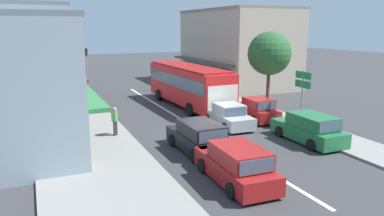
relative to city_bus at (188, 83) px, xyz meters
name	(u,v)px	position (x,y,z in m)	size (l,w,h in m)	color
ground_plane	(208,135)	(-2.08, -7.93, -1.88)	(140.00, 140.00, 0.00)	#353538
lane_centre_line	(183,120)	(-2.08, -3.93, -1.88)	(0.20, 28.00, 0.01)	silver
sidewalk_left	(75,122)	(-8.88, -1.93, -1.81)	(5.20, 44.00, 0.14)	gray
kerb_right	(246,106)	(4.12, -1.93, -1.82)	(2.80, 44.00, 0.12)	gray
shopfront_corner_near	(10,85)	(-12.25, -6.77, 1.53)	(7.16, 9.23, 6.83)	#84939E
shopfront_mid_block	(15,61)	(-12.26, 2.27, 1.98)	(8.04, 8.38, 7.73)	#84939E
shopfront_far_end	(18,56)	(-12.26, 10.47, 1.72)	(9.01, 7.32, 7.22)	#84939E
building_right_far	(236,47)	(9.40, 8.95, 2.14)	(8.58, 13.95, 8.04)	#B2A38E
city_bus	(188,83)	(0.00, 0.00, 0.00)	(3.01, 10.94, 3.23)	red
wagon_adjacent_lane_trail	(199,138)	(-3.80, -10.39, -1.14)	(2.00, 4.53, 1.58)	black
wagon_queue_gap_filler	(236,165)	(-3.97, -14.45, -1.14)	(2.04, 4.55, 1.58)	maroon
sedan_behind_bus_mid	(228,116)	(-0.03, -6.59, -1.22)	(1.99, 4.25, 1.47)	#9EA3A8
parked_wagon_kerb_front	(309,129)	(2.43, -11.26, -1.14)	(1.94, 4.50, 1.58)	#1E6638
parked_hatchback_kerb_second	(257,110)	(2.50, -5.96, -1.17)	(1.90, 3.74, 1.54)	maroon
traffic_light_downstreet	(87,62)	(-6.31, 10.22, 0.97)	(0.33, 0.24, 4.20)	gray
directional_road_sign	(303,85)	(4.04, -8.60, 0.82)	(0.10, 1.40, 3.60)	gray
street_tree_right	(269,54)	(4.28, -4.60, 2.47)	(3.07, 3.07, 5.90)	brown
pedestrian_with_handbag_near	(115,119)	(-7.12, -6.22, -0.81)	(0.54, 0.57, 1.63)	#333338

